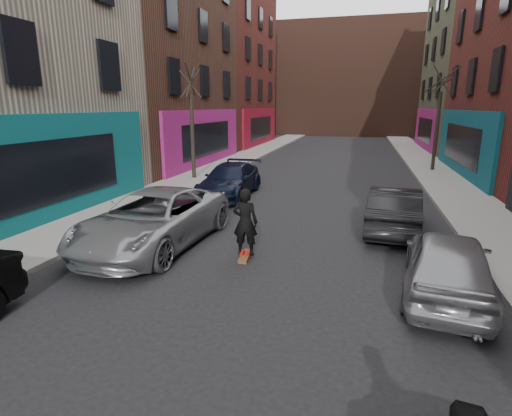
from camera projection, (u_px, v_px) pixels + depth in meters
The scene contains 12 objects.
sidewalk_left at pixel (253, 153), 31.99m from camera, with size 2.50×84.00×0.13m, color gray.
sidewalk_right at pixel (420, 158), 28.90m from camera, with size 2.50×84.00×0.13m, color gray.
buildings_left at pixel (25, 6), 18.63m from camera, with size 12.00×56.00×16.50m, color maroon.
building_far at pixel (349, 81), 53.08m from camera, with size 40.00×10.00×14.00m, color #47281E.
tree_left_far at pixel (192, 113), 19.91m from camera, with size 2.00×2.00×6.50m, color black, non-canonical shape.
tree_right_far at pixel (439, 110), 22.44m from camera, with size 2.00×2.00×6.80m, color black, non-canonical shape.
parked_left_far at pixel (154, 219), 10.80m from camera, with size 2.50×5.42×1.51m, color gray.
parked_left_end at pixel (230, 180), 16.94m from camera, with size 1.89×4.64×1.35m, color black.
parked_right_far at pixel (448, 263), 7.96m from camera, with size 1.60×3.97×1.35m, color gray.
parked_right_end at pixel (394, 209), 12.10m from camera, with size 1.45×4.16×1.37m, color black.
skateboard at pixel (245, 256), 10.05m from camera, with size 0.22×0.80×0.10m, color brown.
skateboarder at pixel (245, 222), 9.83m from camera, with size 0.62×0.41×1.69m, color black.
Camera 1 is at (2.12, -0.97, 3.72)m, focal length 28.00 mm.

